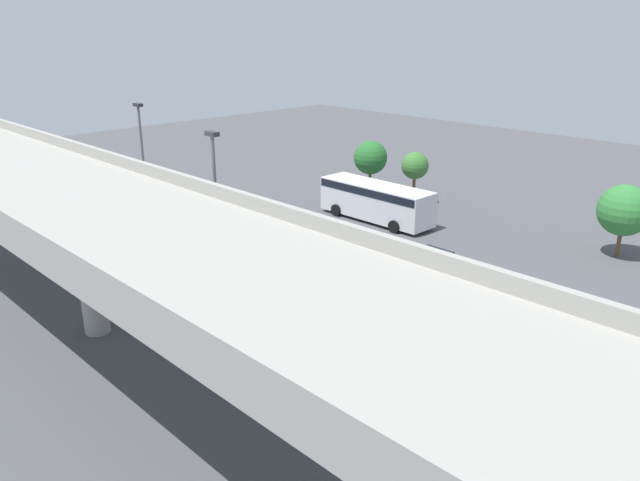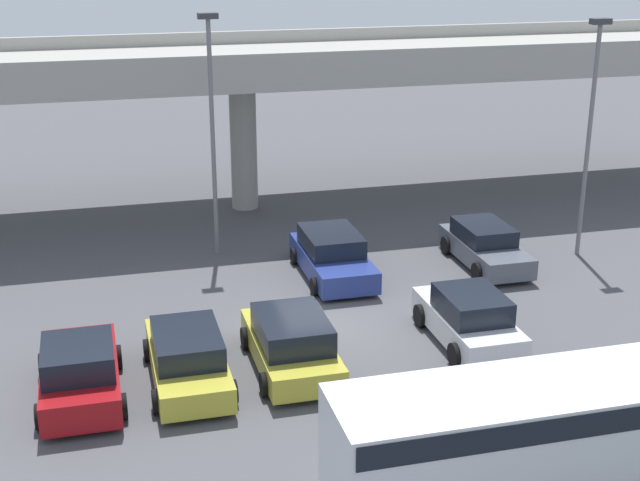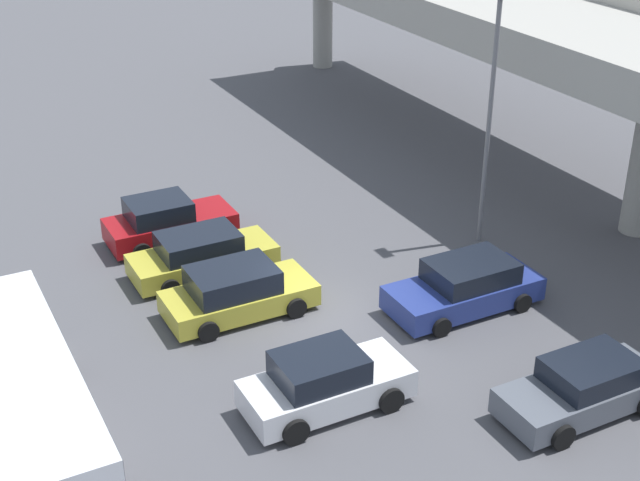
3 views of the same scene
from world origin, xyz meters
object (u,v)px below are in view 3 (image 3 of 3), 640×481
at_px(parked_car_2, 237,292).
at_px(parked_car_3, 465,287).
at_px(parked_car_5, 584,388).
at_px(shuttle_bus, 23,400).
at_px(lamp_post_near_aisle, 491,103).
at_px(parked_car_1, 202,255).
at_px(parked_car_4, 325,383).
at_px(parked_car_0, 168,222).

distance_m(parked_car_2, parked_car_3, 6.98).
height_order(parked_car_5, shuttle_bus, shuttle_bus).
distance_m(parked_car_3, lamp_post_near_aisle, 6.47).
relative_size(parked_car_1, parked_car_3, 0.99).
relative_size(parked_car_4, parked_car_5, 0.97).
height_order(parked_car_2, parked_car_4, parked_car_4).
relative_size(parked_car_2, parked_car_3, 0.95).
bearing_deg(parked_car_0, lamp_post_near_aisle, -26.90).
xyz_separation_m(parked_car_4, lamp_post_near_aisle, (-5.99, 9.38, 4.31)).
bearing_deg(parked_car_3, parked_car_2, -24.65).
distance_m(parked_car_0, parked_car_5, 15.50).
relative_size(parked_car_1, shuttle_bus, 0.55).
height_order(parked_car_4, shuttle_bus, shuttle_bus).
bearing_deg(parked_car_1, parked_car_2, -88.82).
relative_size(parked_car_1, parked_car_2, 1.04).
bearing_deg(parked_car_0, parked_car_1, -85.46).
distance_m(parked_car_3, shuttle_bus, 13.31).
distance_m(parked_car_1, parked_car_3, 8.62).
distance_m(parked_car_4, shuttle_bus, 7.35).
height_order(parked_car_1, parked_car_2, parked_car_2).
relative_size(parked_car_4, shuttle_bus, 0.50).
bearing_deg(lamp_post_near_aisle, shuttle_bus, -75.37).
relative_size(parked_car_3, parked_car_4, 1.10).
bearing_deg(parked_car_1, parked_car_0, 94.54).
xyz_separation_m(parked_car_3, shuttle_bus, (0.74, -13.27, 0.83)).
distance_m(parked_car_4, parked_car_5, 6.64).
relative_size(parked_car_2, parked_car_5, 1.01).
distance_m(parked_car_2, lamp_post_near_aisle, 10.52).
height_order(parked_car_2, parked_car_3, parked_car_2).
bearing_deg(parked_car_3, parked_car_1, -42.01).
bearing_deg(lamp_post_near_aisle, parked_car_0, -116.90).
bearing_deg(shuttle_bus, parked_car_5, -110.63).
bearing_deg(parked_car_5, shuttle_bus, -20.63).
bearing_deg(parked_car_4, parked_car_3, 21.49).
relative_size(parked_car_3, parked_car_5, 1.06).
height_order(parked_car_3, shuttle_bus, shuttle_bus).
height_order(parked_car_2, lamp_post_near_aisle, lamp_post_near_aisle).
bearing_deg(shuttle_bus, parked_car_4, -103.34).
distance_m(parked_car_0, shuttle_bus, 11.45).
relative_size(parked_car_0, parked_car_5, 0.99).
height_order(parked_car_5, lamp_post_near_aisle, lamp_post_near_aisle).
distance_m(parked_car_1, parked_car_4, 8.20).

